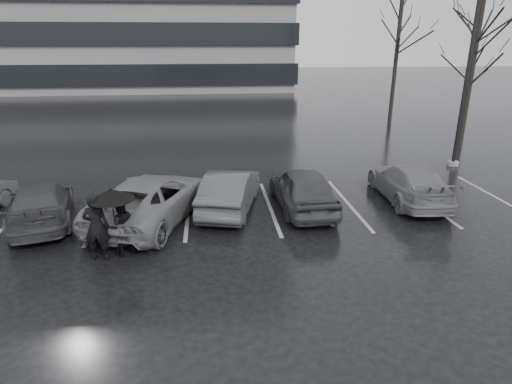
{
  "coord_description": "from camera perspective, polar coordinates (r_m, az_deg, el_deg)",
  "views": [
    {
      "loc": [
        -1.41,
        -11.15,
        5.47
      ],
      "look_at": [
        -0.05,
        1.0,
        1.1
      ],
      "focal_mm": 30.0,
      "sensor_mm": 36.0,
      "label": 1
    }
  ],
  "objects": [
    {
      "name": "pedestrian_right",
      "position": [
        11.91,
        -17.55,
        -4.45
      ],
      "size": [
        0.92,
        0.81,
        1.58
      ],
      "primitive_type": "imported",
      "rotation": [
        0.0,
        0.0,
        3.46
      ],
      "color": "black",
      "rests_on": "ground"
    },
    {
      "name": "tree_ne",
      "position": [
        29.82,
        26.71,
        13.87
      ],
      "size": [
        0.26,
        0.26,
        7.0
      ],
      "primitive_type": "cylinder",
      "color": "black",
      "rests_on": "ground"
    },
    {
      "name": "car_west_b",
      "position": [
        13.93,
        -13.82,
        -0.84
      ],
      "size": [
        3.97,
        5.71,
        1.45
      ],
      "primitive_type": "imported",
      "rotation": [
        0.0,
        0.0,
        2.81
      ],
      "color": "#525254",
      "rests_on": "ground"
    },
    {
      "name": "car_east",
      "position": [
        16.21,
        19.69,
        1.21
      ],
      "size": [
        2.08,
        4.61,
        1.31
      ],
      "primitive_type": "imported",
      "rotation": [
        0.0,
        0.0,
        3.09
      ],
      "color": "#525254",
      "rests_on": "ground"
    },
    {
      "name": "car_west_c",
      "position": [
        14.98,
        -26.76,
        -1.36
      ],
      "size": [
        2.84,
        4.67,
        1.27
      ],
      "primitive_type": "imported",
      "rotation": [
        0.0,
        0.0,
        3.4
      ],
      "color": "black",
      "rests_on": "ground"
    },
    {
      "name": "car_west_a",
      "position": [
        14.43,
        -3.47,
        0.26
      ],
      "size": [
        2.42,
        4.38,
        1.37
      ],
      "primitive_type": "imported",
      "rotation": [
        0.0,
        0.0,
        2.89
      ],
      "color": "#28282B",
      "rests_on": "ground"
    },
    {
      "name": "tree_north",
      "position": [
        30.79,
        18.16,
        16.47
      ],
      "size": [
        0.26,
        0.26,
        8.5
      ],
      "primitive_type": "cylinder",
      "color": "black",
      "rests_on": "ground"
    },
    {
      "name": "lamp_post",
      "position": [
        21.04,
        26.37,
        14.07
      ],
      "size": [
        0.49,
        0.49,
        9.03
      ],
      "rotation": [
        0.0,
        0.0,
        0.21
      ],
      "color": "gray",
      "rests_on": "ground"
    },
    {
      "name": "pedestrian_left",
      "position": [
        11.79,
        -20.51,
        -4.4
      ],
      "size": [
        0.7,
        0.49,
        1.82
      ],
      "primitive_type": "imported",
      "rotation": [
        0.0,
        0.0,
        3.06
      ],
      "color": "black",
      "rests_on": "ground"
    },
    {
      "name": "ground",
      "position": [
        12.5,
        0.74,
        -6.29
      ],
      "size": [
        160.0,
        160.0,
        0.0
      ],
      "primitive_type": "plane",
      "color": "black",
      "rests_on": "ground"
    },
    {
      "name": "car_main",
      "position": [
        14.56,
        6.22,
        0.51
      ],
      "size": [
        1.86,
        4.29,
        1.44
      ],
      "primitive_type": "imported",
      "rotation": [
        0.0,
        0.0,
        3.18
      ],
      "color": "black",
      "rests_on": "ground"
    },
    {
      "name": "stall_stripes",
      "position": [
        14.72,
        -3.56,
        -2.18
      ],
      "size": [
        19.72,
        5.0,
        0.0
      ],
      "color": "#969698",
      "rests_on": "ground"
    },
    {
      "name": "tree_east",
      "position": [
        25.08,
        26.84,
        14.29
      ],
      "size": [
        0.26,
        0.26,
        8.0
      ],
      "primitive_type": "cylinder",
      "color": "black",
      "rests_on": "ground"
    },
    {
      "name": "umbrella",
      "position": [
        11.42,
        -18.75,
        -0.31
      ],
      "size": [
        1.15,
        1.15,
        1.95
      ],
      "color": "black",
      "rests_on": "ground"
    }
  ]
}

